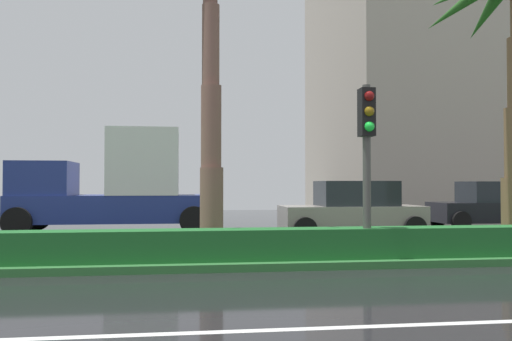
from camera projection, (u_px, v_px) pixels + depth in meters
ground_plane at (37, 258)px, 12.47m from camera, size 90.00×42.00×0.10m
median_strip at (24, 258)px, 11.48m from camera, size 85.50×4.00×0.15m
median_hedge at (3, 248)px, 10.10m from camera, size 76.50×0.70×0.60m
traffic_signal_median_right at (367, 139)px, 10.91m from camera, size 0.28×0.43×3.46m
box_truck_lead at (114, 186)px, 18.40m from camera, size 6.40×2.64×3.46m
car_in_traffic_second at (353, 210)px, 16.85m from camera, size 4.30×2.02×1.72m
car_in_traffic_third at (492, 206)px, 20.17m from camera, size 4.30×2.02×1.72m
building_far_right at (467, 83)px, 35.99m from camera, size 18.49×13.87×16.56m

